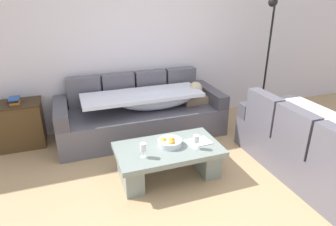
{
  "coord_description": "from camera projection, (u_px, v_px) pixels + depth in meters",
  "views": [
    {
      "loc": [
        -1.1,
        -2.27,
        2.03
      ],
      "look_at": [
        0.08,
        1.03,
        0.55
      ],
      "focal_mm": 30.98,
      "sensor_mm": 36.0,
      "label": 1
    }
  ],
  "objects": [
    {
      "name": "book_stack_on_cabinet",
      "position": [
        14.0,
        100.0,
        3.87
      ],
      "size": [
        0.15,
        0.2,
        0.08
      ],
      "color": "#B76623",
      "rests_on": "side_cabinet"
    },
    {
      "name": "ground_plane",
      "position": [
        194.0,
        196.0,
        3.1
      ],
      "size": [
        14.0,
        14.0,
        0.0
      ],
      "primitive_type": "plane",
      "color": "tan"
    },
    {
      "name": "wine_glass_near_left",
      "position": [
        143.0,
        148.0,
        3.07
      ],
      "size": [
        0.07,
        0.07,
        0.17
      ],
      "color": "silver",
      "rests_on": "coffee_table"
    },
    {
      "name": "side_cabinet",
      "position": [
        16.0,
        125.0,
        4.0
      ],
      "size": [
        0.72,
        0.44,
        0.64
      ],
      "color": "#4C341B",
      "rests_on": "ground_plane"
    },
    {
      "name": "fruit_bowl",
      "position": [
        170.0,
        142.0,
        3.33
      ],
      "size": [
        0.28,
        0.28,
        0.1
      ],
      "color": "silver",
      "rests_on": "coffee_table"
    },
    {
      "name": "floor_lamp",
      "position": [
        267.0,
        53.0,
        4.64
      ],
      "size": [
        0.33,
        0.31,
        1.95
      ],
      "color": "black",
      "rests_on": "ground_plane"
    },
    {
      "name": "wine_glass_near_right",
      "position": [
        196.0,
        139.0,
        3.24
      ],
      "size": [
        0.07,
        0.07,
        0.17
      ],
      "color": "silver",
      "rests_on": "coffee_table"
    },
    {
      "name": "back_wall",
      "position": [
        139.0,
        39.0,
        4.44
      ],
      "size": [
        9.0,
        0.1,
        2.7
      ],
      "primitive_type": "cube",
      "color": "silver",
      "rests_on": "ground_plane"
    },
    {
      "name": "open_magazine",
      "position": [
        198.0,
        142.0,
        3.42
      ],
      "size": [
        0.3,
        0.23,
        0.01
      ],
      "primitive_type": "cube",
      "rotation": [
        0.0,
        0.0,
        0.08
      ],
      "color": "white",
      "rests_on": "coffee_table"
    },
    {
      "name": "couch_near_window",
      "position": [
        317.0,
        150.0,
        3.34
      ],
      "size": [
        0.92,
        2.0,
        0.88
      ],
      "rotation": [
        0.0,
        0.0,
        1.57
      ],
      "color": "#585560",
      "rests_on": "ground_plane"
    },
    {
      "name": "coffee_table",
      "position": [
        168.0,
        158.0,
        3.37
      ],
      "size": [
        1.2,
        0.68,
        0.38
      ],
      "color": "gray",
      "rests_on": "ground_plane"
    },
    {
      "name": "couch_along_wall",
      "position": [
        144.0,
        114.0,
        4.35
      ],
      "size": [
        2.41,
        0.92,
        0.88
      ],
      "color": "#585560",
      "rests_on": "ground_plane"
    }
  ]
}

